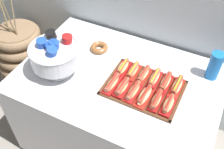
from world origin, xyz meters
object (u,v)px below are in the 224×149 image
at_px(serving_tray, 144,88).
at_px(hot_dog_6, 123,68).
at_px(hot_dog_7, 133,71).
at_px(hot_dog_0, 111,83).
at_px(cup_stack, 215,66).
at_px(hot_dog_10, 165,82).
at_px(hot_dog_9, 154,78).
at_px(punch_bowl, 55,54).
at_px(donut, 99,48).
at_px(hot_dog_4, 156,100).
at_px(buffet_table, 118,110).
at_px(hot_dog_5, 168,105).
at_px(hot_dog_1, 122,87).
at_px(hot_dog_3, 145,96).
at_px(hot_dog_8, 143,75).
at_px(hot_dog_11, 177,86).
at_px(hot_dog_2, 133,92).
at_px(floor_vase, 24,58).

relative_size(serving_tray, hot_dog_6, 3.05).
bearing_deg(hot_dog_7, hot_dog_6, 179.23).
bearing_deg(hot_dog_0, cup_stack, 34.55).
bearing_deg(hot_dog_10, hot_dog_6, 179.23).
xyz_separation_m(hot_dog_7, hot_dog_9, (0.15, -0.00, 0.00)).
relative_size(punch_bowl, donut, 2.50).
height_order(punch_bowl, cup_stack, punch_bowl).
relative_size(serving_tray, hot_dog_4, 3.05).
relative_size(buffet_table, hot_dog_5, 8.74).
xyz_separation_m(serving_tray, hot_dog_1, (-0.11, -0.08, 0.03)).
bearing_deg(hot_dog_4, punch_bowl, -177.76).
distance_m(hot_dog_3, cup_stack, 0.50).
distance_m(hot_dog_4, hot_dog_6, 0.34).
height_order(hot_dog_5, hot_dog_8, hot_dog_5).
distance_m(hot_dog_8, hot_dog_10, 0.15).
bearing_deg(hot_dog_11, cup_stack, 51.79).
xyz_separation_m(punch_bowl, cup_stack, (0.94, 0.41, -0.05)).
distance_m(hot_dog_2, hot_dog_5, 0.23).
distance_m(floor_vase, hot_dog_4, 1.52).
bearing_deg(hot_dog_11, buffet_table, -170.80).
bearing_deg(serving_tray, hot_dog_10, 35.48).
xyz_separation_m(hot_dog_7, hot_dog_11, (0.30, -0.00, 0.00)).
bearing_deg(serving_tray, hot_dog_4, -37.03).
relative_size(buffet_table, hot_dog_4, 8.43).
bearing_deg(punch_bowl, hot_dog_1, 3.70).
bearing_deg(hot_dog_5, punch_bowl, -178.06).
bearing_deg(hot_dog_10, hot_dog_8, 179.23).
relative_size(hot_dog_3, hot_dog_6, 1.17).
xyz_separation_m(hot_dog_3, hot_dog_4, (0.07, -0.00, -0.00)).
bearing_deg(hot_dog_6, hot_dog_3, -37.03).
distance_m(hot_dog_6, hot_dog_8, 0.15).
height_order(hot_dog_1, cup_stack, cup_stack).
xyz_separation_m(floor_vase, hot_dog_11, (1.48, -0.16, 0.49)).
bearing_deg(hot_dog_5, floor_vase, 167.52).
distance_m(serving_tray, hot_dog_5, 0.21).
relative_size(buffet_table, hot_dog_6, 8.43).
xyz_separation_m(serving_tray, hot_dog_7, (-0.11, 0.08, 0.03)).
bearing_deg(hot_dog_2, hot_dog_7, 113.67).
xyz_separation_m(hot_dog_0, hot_dog_6, (0.00, 0.16, -0.00)).
height_order(hot_dog_0, hot_dog_9, hot_dog_9).
bearing_deg(hot_dog_11, hot_dog_7, 179.23).
relative_size(hot_dog_2, hot_dog_9, 0.98).
distance_m(hot_dog_3, hot_dog_7, 0.22).
distance_m(hot_dog_9, punch_bowl, 0.66).
relative_size(hot_dog_7, hot_dog_11, 0.89).
height_order(hot_dog_5, donut, hot_dog_5).
xyz_separation_m(buffet_table, hot_dog_3, (0.22, -0.10, 0.40)).
height_order(hot_dog_0, punch_bowl, punch_bowl).
bearing_deg(hot_dog_1, hot_dog_9, 46.95).
bearing_deg(hot_dog_3, hot_dog_0, 179.23).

